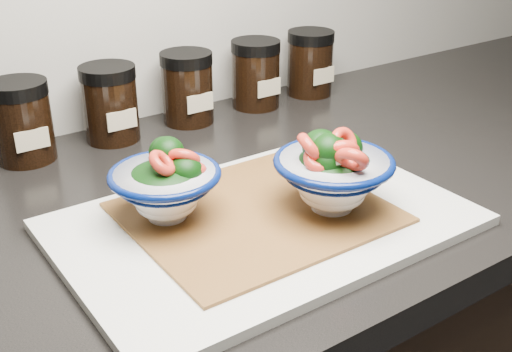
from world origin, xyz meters
TOP-DOWN VIEW (x-y plane):
  - countertop at (0.00, 1.45)m, footprint 3.50×0.60m
  - cutting_board at (-0.07, 1.35)m, footprint 0.45×0.30m
  - bamboo_mat at (-0.08, 1.36)m, footprint 0.28×0.24m
  - bowl_left at (-0.16, 1.41)m, footprint 0.12×0.12m
  - bowl_right at (-0.00, 1.32)m, footprint 0.14×0.14m
  - spice_jar_a at (-0.24, 1.69)m, footprint 0.08×0.08m
  - spice_jar_b at (-0.11, 1.69)m, footprint 0.08×0.08m
  - spice_jar_c at (0.02, 1.69)m, footprint 0.08×0.08m
  - spice_jar_d at (0.15, 1.69)m, footprint 0.08×0.08m
  - spice_jar_e at (0.27, 1.69)m, footprint 0.08×0.08m

SIDE VIEW (x-z plane):
  - countertop at x=0.00m, z-range 0.86..0.90m
  - cutting_board at x=-0.07m, z-range 0.90..0.91m
  - bamboo_mat at x=-0.08m, z-range 0.91..0.92m
  - bowl_left at x=-0.16m, z-range 0.91..1.00m
  - spice_jar_a at x=-0.24m, z-range 0.90..1.01m
  - spice_jar_b at x=-0.11m, z-range 0.90..1.01m
  - spice_jar_c at x=0.02m, z-range 0.90..1.01m
  - spice_jar_d at x=0.15m, z-range 0.90..1.01m
  - spice_jar_e at x=0.27m, z-range 0.90..1.01m
  - bowl_right at x=0.00m, z-range 0.91..1.02m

